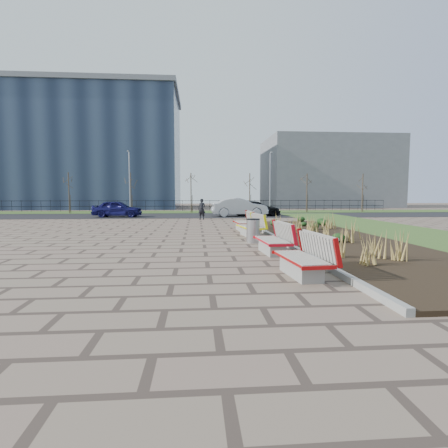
{
  "coord_description": "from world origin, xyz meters",
  "views": [
    {
      "loc": [
        0.54,
        -9.13,
        1.96
      ],
      "look_at": [
        1.5,
        3.0,
        0.9
      ],
      "focal_mm": 28.0,
      "sensor_mm": 36.0,
      "label": 1
    }
  ],
  "objects": [
    {
      "name": "lamp_east",
      "position": [
        8.0,
        26.0,
        3.04
      ],
      "size": [
        0.24,
        0.6,
        6.0
      ],
      "primitive_type": null,
      "color": "gray",
      "rests_on": "grass_verge_far"
    },
    {
      "name": "pedestrian",
      "position": [
        0.94,
        17.33,
        0.79
      ],
      "size": [
        0.68,
        0.57,
        1.58
      ],
      "primitive_type": "imported",
      "rotation": [
        0.0,
        0.0,
        -0.4
      ],
      "color": "black",
      "rests_on": "ground"
    },
    {
      "name": "bench_a",
      "position": [
        3.0,
        -1.13,
        0.5
      ],
      "size": [
        1.07,
        2.17,
        1.0
      ],
      "primitive_type": null,
      "rotation": [
        0.0,
        0.0,
        0.08
      ],
      "color": "#AA0B0C",
      "rests_on": "ground"
    },
    {
      "name": "tree_a",
      "position": [
        -12.0,
        26.5,
        2.04
      ],
      "size": [
        1.4,
        1.4,
        4.0
      ],
      "primitive_type": null,
      "color": "#4C3D2D",
      "rests_on": "grass_verge_far"
    },
    {
      "name": "car_silver",
      "position": [
        4.22,
        20.63,
        0.8
      ],
      "size": [
        4.84,
        1.92,
        1.57
      ],
      "primitive_type": "imported",
      "rotation": [
        0.0,
        0.0,
        1.63
      ],
      "color": "#AFB2B7",
      "rests_on": "road"
    },
    {
      "name": "tree_f",
      "position": [
        18.0,
        26.5,
        2.04
      ],
      "size": [
        1.4,
        1.4,
        4.0
      ],
      "primitive_type": null,
      "color": "#4C3D2D",
      "rests_on": "grass_verge_far"
    },
    {
      "name": "grass_verge_near",
      "position": [
        11.0,
        5.0,
        0.02
      ],
      "size": [
        5.0,
        38.0,
        0.04
      ],
      "primitive_type": "cube",
      "color": "#33511E",
      "rests_on": "ground"
    },
    {
      "name": "lamp_west",
      "position": [
        -6.0,
        26.0,
        3.04
      ],
      "size": [
        0.24,
        0.6,
        6.0
      ],
      "primitive_type": null,
      "color": "gray",
      "rests_on": "grass_verge_far"
    },
    {
      "name": "car_black",
      "position": [
        5.62,
        20.85,
        0.67
      ],
      "size": [
        4.6,
        2.19,
        1.3
      ],
      "primitive_type": "imported",
      "rotation": [
        0.0,
        0.0,
        1.66
      ],
      "color": "black",
      "rests_on": "road"
    },
    {
      "name": "grass_verge_far",
      "position": [
        0.0,
        28.0,
        0.02
      ],
      "size": [
        80.0,
        5.0,
        0.04
      ],
      "primitive_type": "cube",
      "color": "#33511E",
      "rests_on": "ground"
    },
    {
      "name": "ground",
      "position": [
        0.0,
        0.0,
        0.0
      ],
      "size": [
        120.0,
        120.0,
        0.0
      ],
      "primitive_type": "plane",
      "color": "#6F594C",
      "rests_on": "ground"
    },
    {
      "name": "bench_b",
      "position": [
        3.0,
        2.06,
        0.5
      ],
      "size": [
        1.03,
        2.15,
        1.0
      ],
      "primitive_type": null,
      "rotation": [
        0.0,
        0.0,
        0.06
      ],
      "color": "red",
      "rests_on": "ground"
    },
    {
      "name": "planting_curb",
      "position": [
        3.92,
        5.0,
        0.07
      ],
      "size": [
        0.16,
        18.0,
        0.15
      ],
      "primitive_type": "cube",
      "color": "gray",
      "rests_on": "ground"
    },
    {
      "name": "bench_d",
      "position": [
        3.0,
        9.22,
        0.5
      ],
      "size": [
        1.0,
        2.14,
        1.0
      ],
      "primitive_type": null,
      "rotation": [
        0.0,
        0.0,
        0.05
      ],
      "color": "#AC0E0B",
      "rests_on": "ground"
    },
    {
      "name": "railing_fence",
      "position": [
        0.0,
        29.5,
        0.64
      ],
      "size": [
        44.0,
        0.1,
        1.2
      ],
      "primitive_type": null,
      "color": "black",
      "rests_on": "grass_verge_far"
    },
    {
      "name": "tree_b",
      "position": [
        -6.0,
        26.5,
        2.04
      ],
      "size": [
        1.4,
        1.4,
        4.0
      ],
      "primitive_type": null,
      "color": "#4C3D2D",
      "rests_on": "grass_verge_far"
    },
    {
      "name": "car_blue",
      "position": [
        -6.01,
        20.41,
        0.7
      ],
      "size": [
        4.07,
        1.8,
        1.36
      ],
      "primitive_type": "imported",
      "rotation": [
        0.0,
        0.0,
        1.52
      ],
      "color": "#12114D",
      "rests_on": "road"
    },
    {
      "name": "tree_c",
      "position": [
        0.0,
        26.5,
        2.04
      ],
      "size": [
        1.4,
        1.4,
        4.0
      ],
      "primitive_type": null,
      "color": "#4C3D2D",
      "rests_on": "grass_verge_far"
    },
    {
      "name": "building_grey",
      "position": [
        20.0,
        42.0,
        5.0
      ],
      "size": [
        18.0,
        12.0,
        10.0
      ],
      "primitive_type": "cube",
      "color": "slate",
      "rests_on": "ground"
    },
    {
      "name": "bench_c",
      "position": [
        3.0,
        6.77,
        0.5
      ],
      "size": [
        1.17,
        2.2,
        1.0
      ],
      "primitive_type": null,
      "rotation": [
        0.0,
        0.0,
        0.13
      ],
      "color": "#FFF50D",
      "rests_on": "ground"
    },
    {
      "name": "building_glass",
      "position": [
        -22.0,
        40.0,
        7.5
      ],
      "size": [
        40.0,
        14.0,
        15.0
      ],
      "primitive_type": "cube",
      "color": "#192338",
      "rests_on": "ground"
    },
    {
      "name": "tree_e",
      "position": [
        12.0,
        26.5,
        2.04
      ],
      "size": [
        1.4,
        1.4,
        4.0
      ],
      "primitive_type": null,
      "color": "#4C3D2D",
      "rests_on": "grass_verge_far"
    },
    {
      "name": "litter_bin",
      "position": [
        2.79,
        4.62,
        0.47
      ],
      "size": [
        0.53,
        0.53,
        0.94
      ],
      "primitive_type": "cylinder",
      "color": "#B2B2B7",
      "rests_on": "ground"
    },
    {
      "name": "planting_bed",
      "position": [
        6.25,
        5.0,
        0.05
      ],
      "size": [
        4.5,
        18.0,
        0.1
      ],
      "primitive_type": "cube",
      "color": "black",
      "rests_on": "ground"
    },
    {
      "name": "road",
      "position": [
        0.0,
        22.0,
        0.01
      ],
      "size": [
        80.0,
        7.0,
        0.02
      ],
      "primitive_type": "cube",
      "color": "black",
      "rests_on": "ground"
    },
    {
      "name": "tree_d",
      "position": [
        6.0,
        26.5,
        2.04
      ],
      "size": [
        1.4,
        1.4,
        4.0
      ],
      "primitive_type": null,
      "color": "#4C3D2D",
      "rests_on": "grass_verge_far"
    }
  ]
}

